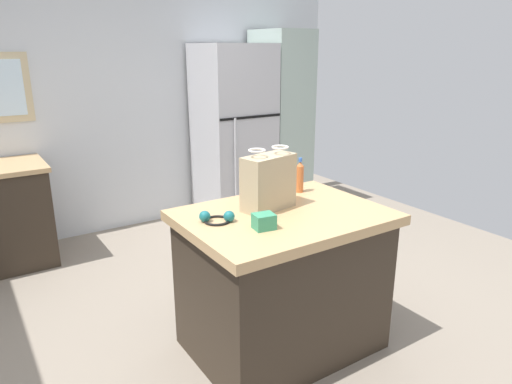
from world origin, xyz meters
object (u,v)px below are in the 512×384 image
object	(u,v)px
kitchen_island	(283,280)
refrigerator	(234,134)
small_box	(264,221)
ear_defenders	(217,218)
tall_cabinet	(281,122)
shopping_bag	(268,182)
bottle	(300,177)

from	to	relation	value
kitchen_island	refrigerator	size ratio (longest dim) A/B	0.63
small_box	ear_defenders	world-z (taller)	small_box
tall_cabinet	ear_defenders	bearing A→B (deg)	-133.10
small_box	ear_defenders	xyz separation A→B (m)	(-0.16, 0.23, -0.02)
kitchen_island	tall_cabinet	size ratio (longest dim) A/B	0.59
kitchen_island	small_box	distance (m)	0.56
shopping_bag	refrigerator	bearing A→B (deg)	64.44
shopping_bag	bottle	xyz separation A→B (m)	(0.37, 0.16, -0.06)
kitchen_island	refrigerator	xyz separation A→B (m)	(0.98, 2.23, 0.48)
small_box	ear_defenders	bearing A→B (deg)	124.79
bottle	ear_defenders	world-z (taller)	bottle
tall_cabinet	shopping_bag	bearing A→B (deg)	-127.75
kitchen_island	ear_defenders	size ratio (longest dim) A/B	5.71
kitchen_island	small_box	world-z (taller)	small_box
refrigerator	ear_defenders	size ratio (longest dim) A/B	9.00
refrigerator	small_box	xyz separation A→B (m)	(-1.22, -2.37, 0.01)
shopping_bag	bottle	world-z (taller)	shopping_bag
tall_cabinet	bottle	bearing A→B (deg)	-123.03
tall_cabinet	ear_defenders	world-z (taller)	tall_cabinet
refrigerator	ear_defenders	bearing A→B (deg)	-122.76
small_box	ear_defenders	size ratio (longest dim) A/B	0.54
kitchen_island	small_box	size ratio (longest dim) A/B	10.66
kitchen_island	tall_cabinet	world-z (taller)	tall_cabinet
kitchen_island	refrigerator	distance (m)	2.48
refrigerator	kitchen_island	bearing A→B (deg)	-113.69
small_box	bottle	world-z (taller)	bottle
tall_cabinet	kitchen_island	bearing A→B (deg)	-125.74
refrigerator	bottle	bearing A→B (deg)	-108.23
bottle	ear_defenders	bearing A→B (deg)	-165.50
refrigerator	tall_cabinet	size ratio (longest dim) A/B	0.93
refrigerator	shopping_bag	distance (m)	2.35
ear_defenders	tall_cabinet	bearing A→B (deg)	46.90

